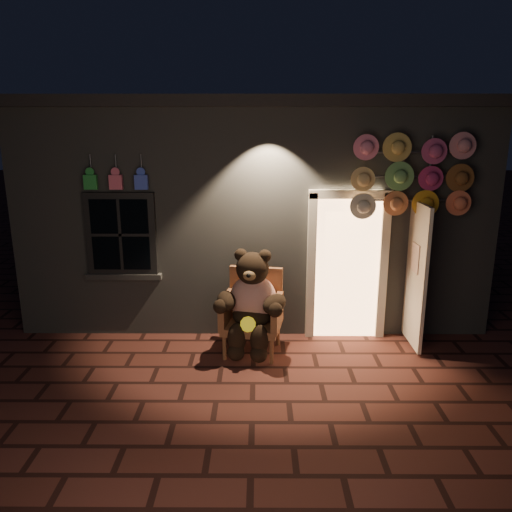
{
  "coord_description": "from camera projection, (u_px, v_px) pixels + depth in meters",
  "views": [
    {
      "loc": [
        0.07,
        -5.51,
        3.06
      ],
      "look_at": [
        0.03,
        1.0,
        1.35
      ],
      "focal_mm": 35.0,
      "sensor_mm": 36.0,
      "label": 1
    }
  ],
  "objects": [
    {
      "name": "hat_rack",
      "position": [
        413.0,
        179.0,
        6.72
      ],
      "size": [
        1.67,
        0.22,
        2.95
      ],
      "color": "#59595E",
      "rests_on": "ground"
    },
    {
      "name": "teddy_bear",
      "position": [
        252.0,
        302.0,
        6.71
      ],
      "size": [
        1.02,
        0.87,
        1.43
      ],
      "rotation": [
        0.0,
        0.0,
        -0.18
      ],
      "color": "#B32F13",
      "rests_on": "ground"
    },
    {
      "name": "ground",
      "position": [
        253.0,
        383.0,
        6.1
      ],
      "size": [
        60.0,
        60.0,
        0.0
      ],
      "primitive_type": "plane",
      "color": "#532720",
      "rests_on": "ground"
    },
    {
      "name": "wicker_armchair",
      "position": [
        253.0,
        311.0,
        6.89
      ],
      "size": [
        0.89,
        0.83,
        1.14
      ],
      "rotation": [
        0.0,
        0.0,
        -0.18
      ],
      "color": "brown",
      "rests_on": "ground"
    },
    {
      "name": "shop_building",
      "position": [
        255.0,
        197.0,
        9.52
      ],
      "size": [
        7.3,
        5.95,
        3.51
      ],
      "color": "slate",
      "rests_on": "ground"
    }
  ]
}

